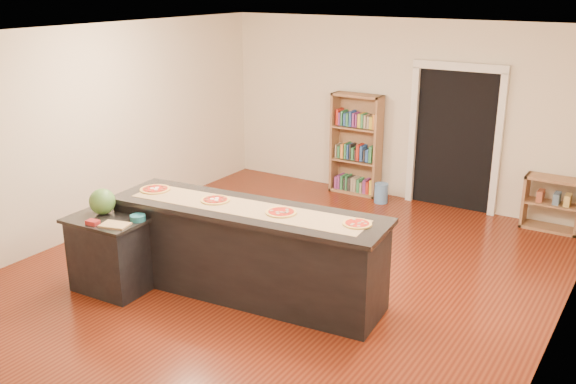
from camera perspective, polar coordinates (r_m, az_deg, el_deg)
The scene contains 16 objects.
room at distance 7.15m, azimuth -0.85°, elevation 2.61°, with size 6.00×7.00×2.80m.
doorway at distance 9.90m, azimuth 14.64°, elevation 5.30°, with size 1.40×0.09×2.21m.
kitchen_island at distance 7.05m, azimuth -3.63°, elevation -5.28°, with size 3.11×0.84×1.02m.
side_counter at distance 7.45m, azimuth -15.49°, elevation -5.30°, with size 0.87×0.64×0.86m.
bookshelf at distance 10.40m, azimuth 6.06°, elevation 4.22°, with size 0.81×0.29×1.63m, color #9A6F4A.
low_shelf at distance 9.63m, azimuth 22.41°, elevation -0.97°, with size 0.76×0.33×0.76m, color #9A6F4A.
waste_bin at distance 10.16m, azimuth 8.28°, elevation -0.10°, with size 0.21×0.21×0.31m, color #5582BD.
kraft_paper at distance 6.85m, azimuth -3.77°, elevation -1.41°, with size 2.70×0.49×0.00m, color #A18353.
watermelon at distance 7.38m, azimuth -16.18°, elevation -0.82°, with size 0.29×0.29×0.29m, color #144214.
cutting_board at distance 7.04m, azimuth -15.13°, elevation -2.84°, with size 0.30×0.20×0.02m, color tan.
package_red at distance 7.13m, azimuth -16.97°, elevation -2.60°, with size 0.13×0.09×0.05m, color maroon.
package_teal at distance 7.12m, azimuth -13.21°, elevation -2.26°, with size 0.17×0.17×0.06m, color #195966.
pizza_a at distance 7.56m, azimuth -11.73°, elevation 0.24°, with size 0.34×0.34×0.02m.
pizza_b at distance 7.09m, azimuth -6.48°, elevation -0.70°, with size 0.32×0.32×0.02m.
pizza_c at distance 6.68m, azimuth -0.62°, elevation -1.81°, with size 0.33×0.33×0.02m.
pizza_d at distance 6.41m, azimuth 6.17°, elevation -2.81°, with size 0.30×0.30×0.02m.
Camera 1 is at (3.73, -5.78, 3.35)m, focal length 40.00 mm.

